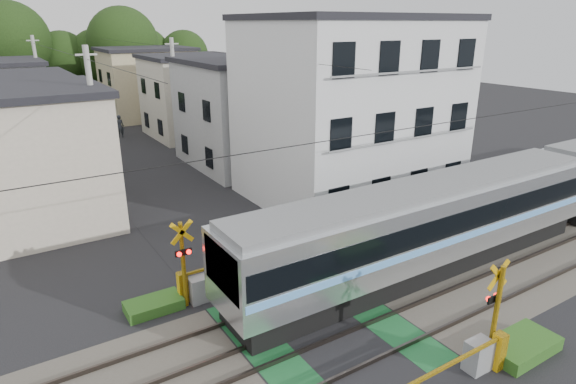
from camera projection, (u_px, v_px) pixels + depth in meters
ground at (323, 331)px, 14.67m from camera, size 120.00×120.00×0.00m
track_bed at (323, 330)px, 14.66m from camera, size 120.00×120.00×0.14m
commuter_train at (555, 186)px, 22.09m from camera, size 33.57×2.62×3.44m
crossing_signal_near at (483, 348)px, 12.82m from camera, size 4.74×0.65×3.09m
crossing_signal_far at (196, 282)px, 16.04m from camera, size 4.74×0.65×3.09m
apartment_block at (349, 109)px, 24.98m from camera, size 10.20×8.36×9.30m
houses_row at (113, 106)px, 34.38m from camera, size 22.07×31.35×6.80m
tree_hill at (54, 62)px, 51.73m from camera, size 40.00×13.21×11.12m
catenary at (466, 183)px, 16.49m from camera, size 60.00×5.04×7.00m
utility_poles at (101, 102)px, 31.13m from camera, size 7.90×42.00×8.00m
pedestrian at (120, 126)px, 39.28m from camera, size 0.78×0.64×1.84m
weed_patches at (369, 310)px, 15.42m from camera, size 10.25×8.80×0.40m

